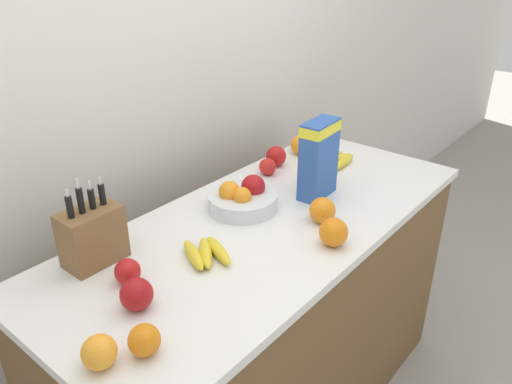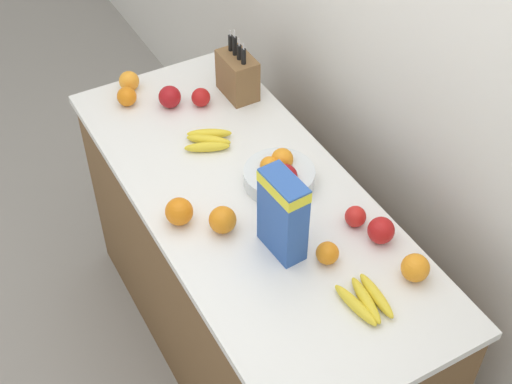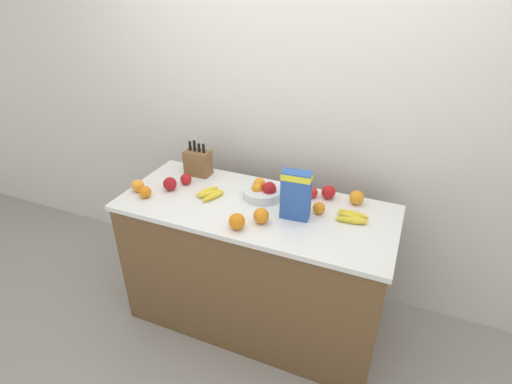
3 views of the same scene
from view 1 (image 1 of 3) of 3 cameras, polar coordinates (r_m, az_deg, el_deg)
wall_back at (r=1.88m, az=-12.21°, el=13.17°), size 9.00×0.06×2.60m
counter at (r=1.92m, az=1.29°, el=-14.83°), size 1.62×0.68×0.90m
knife_block at (r=1.47m, az=-18.21°, el=-4.73°), size 0.17×0.10×0.27m
cereal_box at (r=1.76m, az=7.19°, el=4.12°), size 0.16×0.09×0.28m
fruit_bowl at (r=1.70m, az=-1.58°, el=-0.77°), size 0.24×0.24×0.11m
banana_bunch_left at (r=1.46m, az=-5.73°, el=-6.92°), size 0.16×0.20×0.04m
banana_bunch_right at (r=2.09m, az=9.21°, el=3.68°), size 0.18×0.12×0.03m
apple_rear at (r=2.04m, az=2.30°, el=4.12°), size 0.08×0.08×0.08m
apple_leftmost at (r=1.29m, az=-13.50°, el=-11.29°), size 0.08×0.08×0.08m
apple_by_knife_block at (r=1.96m, az=1.33°, el=2.91°), size 0.07×0.07×0.07m
apple_rightmost at (r=1.39m, az=-14.47°, el=-8.79°), size 0.07×0.07×0.07m
orange_front_center at (r=1.17m, az=-12.65°, el=-16.18°), size 0.07×0.07×0.07m
orange_mid_right at (r=1.16m, az=-17.49°, el=-17.06°), size 0.08×0.08×0.08m
orange_near_bowl at (r=1.94m, az=6.57°, el=2.49°), size 0.07×0.07×0.07m
orange_mid_left at (r=1.63m, az=7.59°, el=-2.08°), size 0.09×0.09×0.09m
orange_back_center at (r=2.16m, az=5.06°, el=5.40°), size 0.08×0.08×0.08m
orange_by_cereal at (r=1.51m, az=8.84°, el=-4.57°), size 0.09×0.09×0.09m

